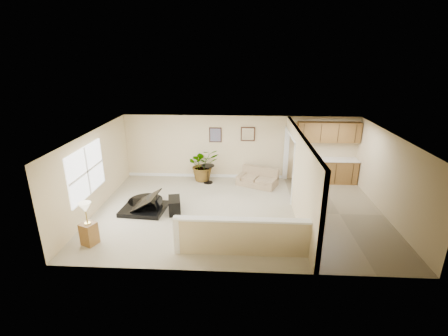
# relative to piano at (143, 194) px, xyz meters

# --- Properties ---
(floor) EXTENTS (9.00, 9.00, 0.00)m
(floor) POSITION_rel_piano_xyz_m (3.03, -0.02, -0.52)
(floor) COLOR tan
(floor) RESTS_ON ground
(back_wall) EXTENTS (9.00, 0.04, 2.50)m
(back_wall) POSITION_rel_piano_xyz_m (3.03, 2.98, 0.73)
(back_wall) COLOR beige
(back_wall) RESTS_ON floor
(front_wall) EXTENTS (9.00, 0.04, 2.50)m
(front_wall) POSITION_rel_piano_xyz_m (3.03, -3.02, 0.73)
(front_wall) COLOR beige
(front_wall) RESTS_ON floor
(left_wall) EXTENTS (0.04, 6.00, 2.50)m
(left_wall) POSITION_rel_piano_xyz_m (-1.47, -0.02, 0.73)
(left_wall) COLOR beige
(left_wall) RESTS_ON floor
(right_wall) EXTENTS (0.04, 6.00, 2.50)m
(right_wall) POSITION_rel_piano_xyz_m (7.53, -0.02, 0.73)
(right_wall) COLOR beige
(right_wall) RESTS_ON floor
(ceiling) EXTENTS (9.00, 6.00, 0.04)m
(ceiling) POSITION_rel_piano_xyz_m (3.03, -0.02, 1.98)
(ceiling) COLOR white
(ceiling) RESTS_ON back_wall
(kitchen_vinyl) EXTENTS (2.70, 6.00, 0.01)m
(kitchen_vinyl) POSITION_rel_piano_xyz_m (6.18, -0.02, -0.52)
(kitchen_vinyl) COLOR gray
(kitchen_vinyl) RESTS_ON floor
(interior_partition) EXTENTS (0.18, 5.99, 2.50)m
(interior_partition) POSITION_rel_piano_xyz_m (4.83, 0.23, 0.69)
(interior_partition) COLOR beige
(interior_partition) RESTS_ON floor
(pony_half_wall) EXTENTS (3.42, 0.22, 1.00)m
(pony_half_wall) POSITION_rel_piano_xyz_m (3.11, -2.32, -0.01)
(pony_half_wall) COLOR beige
(pony_half_wall) RESTS_ON floor
(left_window) EXTENTS (0.05, 2.15, 1.45)m
(left_window) POSITION_rel_piano_xyz_m (-1.45, -0.52, 0.93)
(left_window) COLOR white
(left_window) RESTS_ON left_wall
(wall_art_left) EXTENTS (0.48, 0.04, 0.58)m
(wall_art_left) POSITION_rel_piano_xyz_m (2.08, 2.95, 1.23)
(wall_art_left) COLOR #381F14
(wall_art_left) RESTS_ON back_wall
(wall_mirror) EXTENTS (0.55, 0.04, 0.55)m
(wall_mirror) POSITION_rel_piano_xyz_m (3.33, 2.95, 1.28)
(wall_mirror) COLOR #381F14
(wall_mirror) RESTS_ON back_wall
(kitchen_cabinets) EXTENTS (2.36, 0.65, 2.33)m
(kitchen_cabinets) POSITION_rel_piano_xyz_m (6.22, 2.71, 0.35)
(kitchen_cabinets) COLOR brown
(kitchen_cabinets) RESTS_ON floor
(piano) EXTENTS (1.62, 1.69, 1.26)m
(piano) POSITION_rel_piano_xyz_m (0.00, 0.00, 0.00)
(piano) COLOR black
(piano) RESTS_ON floor
(piano_bench) EXTENTS (0.50, 0.77, 0.47)m
(piano_bench) POSITION_rel_piano_xyz_m (1.03, -0.17, -0.29)
(piano_bench) COLOR black
(piano_bench) RESTS_ON floor
(loveseat) EXTENTS (1.75, 1.36, 0.82)m
(loveseat) POSITION_rel_piano_xyz_m (3.71, 2.26, -0.21)
(loveseat) COLOR tan
(loveseat) RESTS_ON floor
(accent_table) EXTENTS (0.50, 0.50, 0.72)m
(accent_table) POSITION_rel_piano_xyz_m (1.83, 2.33, -0.06)
(accent_table) COLOR black
(accent_table) RESTS_ON floor
(palm_plant) EXTENTS (1.46, 1.37, 1.30)m
(palm_plant) POSITION_rel_piano_xyz_m (1.62, 2.63, 0.11)
(palm_plant) COLOR black
(palm_plant) RESTS_ON floor
(small_plant) EXTENTS (0.33, 0.33, 0.48)m
(small_plant) POSITION_rel_piano_xyz_m (4.16, 2.48, -0.32)
(small_plant) COLOR black
(small_plant) RESTS_ON floor
(lamp_stand) EXTENTS (0.46, 0.46, 1.19)m
(lamp_stand) POSITION_rel_piano_xyz_m (-0.83, -2.06, -0.02)
(lamp_stand) COLOR brown
(lamp_stand) RESTS_ON floor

